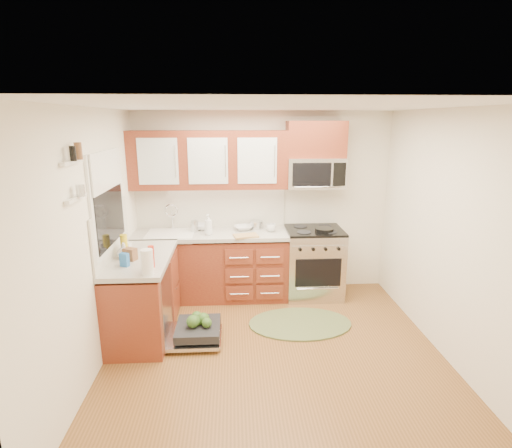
{
  "coord_description": "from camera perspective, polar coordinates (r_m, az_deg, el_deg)",
  "views": [
    {
      "loc": [
        -0.41,
        -3.7,
        2.39
      ],
      "look_at": [
        -0.15,
        0.85,
        1.19
      ],
      "focal_mm": 28.0,
      "sensor_mm": 36.0,
      "label": 1
    }
  ],
  "objects": [
    {
      "name": "base_cabinet_back",
      "position": [
        5.52,
        -6.39,
        -6.18
      ],
      "size": [
        2.05,
        0.6,
        0.85
      ],
      "primitive_type": "cube",
      "color": "maroon",
      "rests_on": "ground"
    },
    {
      "name": "backsplash_left",
      "position": [
        4.59,
        -19.97,
        -1.06
      ],
      "size": [
        0.02,
        1.25,
        0.57
      ],
      "primitive_type": "cube",
      "color": "beige",
      "rests_on": "ground"
    },
    {
      "name": "cup",
      "position": [
        5.36,
        2.18,
        -0.54
      ],
      "size": [
        0.17,
        0.17,
        0.1
      ],
      "primitive_type": "imported",
      "rotation": [
        0.0,
        0.0,
        -0.34
      ],
      "color": "#999999",
      "rests_on": "countertop_back"
    },
    {
      "name": "soap_bottle_a",
      "position": [
        5.21,
        -6.83,
        -0.11
      ],
      "size": [
        0.14,
        0.14,
        0.28
      ],
      "primitive_type": "imported",
      "rotation": [
        0.0,
        0.0,
        -0.35
      ],
      "color": "#999999",
      "rests_on": "countertop_back"
    },
    {
      "name": "blue_carton",
      "position": [
        4.31,
        -18.28,
        -4.88
      ],
      "size": [
        0.1,
        0.08,
        0.14
      ],
      "primitive_type": "cube",
      "rotation": [
        0.0,
        0.0,
        -0.41
      ],
      "color": "#2663B3",
      "rests_on": "countertop_left"
    },
    {
      "name": "rug",
      "position": [
        4.97,
        6.31,
        -13.94
      ],
      "size": [
        1.33,
        0.96,
        0.02
      ],
      "primitive_type": null,
      "rotation": [
        0.0,
        0.0,
        -0.13
      ],
      "color": "#637442",
      "rests_on": "ground"
    },
    {
      "name": "wooden_box",
      "position": [
        4.49,
        -17.54,
        -4.13
      ],
      "size": [
        0.16,
        0.14,
        0.13
      ],
      "primitive_type": "cube",
      "rotation": [
        0.0,
        0.0,
        -0.44
      ],
      "color": "brown",
      "rests_on": "countertop_left"
    },
    {
      "name": "bowl_a",
      "position": [
        5.44,
        -1.84,
        -0.55
      ],
      "size": [
        0.28,
        0.28,
        0.06
      ],
      "primitive_type": "imported",
      "rotation": [
        0.0,
        0.0,
        0.21
      ],
      "color": "#999999",
      "rests_on": "countertop_back"
    },
    {
      "name": "window_blind",
      "position": [
        4.43,
        -20.51,
        7.23
      ],
      "size": [
        0.02,
        0.96,
        0.4
      ],
      "primitive_type": "cube",
      "color": "white",
      "rests_on": "ground"
    },
    {
      "name": "countertop_left",
      "position": [
        4.6,
        -16.1,
        -4.74
      ],
      "size": [
        0.64,
        1.27,
        0.05
      ],
      "primitive_type": "cube",
      "color": "#B8B2A8",
      "rests_on": "base_cabinet_left"
    },
    {
      "name": "shelf_lower",
      "position": [
        3.66,
        -24.28,
        3.38
      ],
      "size": [
        0.04,
        0.4,
        0.03
      ],
      "primitive_type": "cube",
      "color": "white",
      "rests_on": "ground"
    },
    {
      "name": "ceiling",
      "position": [
        3.73,
        3.14,
        16.44
      ],
      "size": [
        3.5,
        3.5,
        0.0
      ],
      "primitive_type": "plane",
      "rotation": [
        3.14,
        0.0,
        0.0
      ],
      "color": "white",
      "rests_on": "ground"
    },
    {
      "name": "window",
      "position": [
        4.49,
        -20.44,
        3.04
      ],
      "size": [
        0.03,
        1.05,
        1.05
      ],
      "primitive_type": null,
      "color": "white",
      "rests_on": "ground"
    },
    {
      "name": "countertop_back",
      "position": [
        5.36,
        -6.53,
        -1.47
      ],
      "size": [
        2.07,
        0.64,
        0.05
      ],
      "primitive_type": "cube",
      "color": "#B8B2A8",
      "rests_on": "base_cabinet_back"
    },
    {
      "name": "wall_right",
      "position": [
        4.44,
        25.99,
        -1.66
      ],
      "size": [
        0.04,
        3.5,
        2.5
      ],
      "primitive_type": "cube",
      "color": "white",
      "rests_on": "ground"
    },
    {
      "name": "skillet",
      "position": [
        5.35,
        9.74,
        -0.82
      ],
      "size": [
        0.27,
        0.27,
        0.05
      ],
      "primitive_type": "cylinder",
      "rotation": [
        0.0,
        0.0,
        0.1
      ],
      "color": "black",
      "rests_on": "range"
    },
    {
      "name": "paper_towel_roll",
      "position": [
        4.01,
        -15.27,
        -5.27
      ],
      "size": [
        0.13,
        0.13,
        0.25
      ],
      "primitive_type": "cylinder",
      "rotation": [
        0.0,
        0.0,
        -0.12
      ],
      "color": "white",
      "rests_on": "countertop_left"
    },
    {
      "name": "bowl_b",
      "position": [
        5.51,
        -7.79,
        -0.4
      ],
      "size": [
        0.25,
        0.25,
        0.07
      ],
      "primitive_type": "imported",
      "rotation": [
        0.0,
        0.0,
        -0.06
      ],
      "color": "#999999",
      "rests_on": "countertop_back"
    },
    {
      "name": "shelf_upper",
      "position": [
        3.62,
        -24.78,
        8.04
      ],
      "size": [
        0.04,
        0.4,
        0.03
      ],
      "primitive_type": "cube",
      "color": "white",
      "rests_on": "ground"
    },
    {
      "name": "upper_cabinets",
      "position": [
        5.31,
        -6.76,
        9.09
      ],
      "size": [
        2.05,
        0.35,
        0.75
      ],
      "primitive_type": null,
      "color": "maroon",
      "rests_on": "ground"
    },
    {
      "name": "stock_pot",
      "position": [
        5.5,
        0.04,
        -0.11
      ],
      "size": [
        0.2,
        0.2,
        0.11
      ],
      "primitive_type": "cylinder",
      "rotation": [
        0.0,
        0.0,
        0.1
      ],
      "color": "silver",
      "rests_on": "countertop_back"
    },
    {
      "name": "red_bottle",
      "position": [
        4.19,
        -14.72,
        -4.54
      ],
      "size": [
        0.06,
        0.06,
        0.23
      ],
      "primitive_type": "cylinder",
      "rotation": [
        0.0,
        0.0,
        -0.0
      ],
      "color": "red",
      "rests_on": "countertop_left"
    },
    {
      "name": "cabinet_over_mw",
      "position": [
        5.4,
        8.55,
        11.89
      ],
      "size": [
        0.76,
        0.35,
        0.47
      ],
      "primitive_type": "cube",
      "color": "maroon",
      "rests_on": "ground"
    },
    {
      "name": "floor",
      "position": [
        4.43,
        2.67,
        -17.93
      ],
      "size": [
        3.5,
        3.5,
        0.0
      ],
      "primitive_type": "plane",
      "color": "brown",
      "rests_on": "ground"
    },
    {
      "name": "sink",
      "position": [
        5.43,
        -12.06,
        -2.61
      ],
      "size": [
        0.62,
        0.5,
        0.26
      ],
      "primitive_type": null,
      "color": "white",
      "rests_on": "ground"
    },
    {
      "name": "wall_back",
      "position": [
        5.59,
        0.98,
        2.98
      ],
      "size": [
        3.5,
        0.04,
        2.5
      ],
      "primitive_type": "cube",
      "color": "white",
      "rests_on": "ground"
    },
    {
      "name": "canister",
      "position": [
        5.39,
        -8.76,
        -0.31
      ],
      "size": [
        0.1,
        0.1,
        0.16
      ],
      "primitive_type": "cylinder",
      "rotation": [
        0.0,
        0.0,
        -0.03
      ],
      "color": "silver",
      "rests_on": "countertop_back"
    },
    {
      "name": "range",
      "position": [
        5.59,
        8.2,
        -5.45
      ],
      "size": [
        0.76,
        0.64,
        0.95
      ],
      "primitive_type": null,
      "color": "silver",
      "rests_on": "ground"
    },
    {
      "name": "base_cabinet_left",
      "position": [
        4.78,
        -15.82,
        -10.12
      ],
      "size": [
        0.6,
        1.25,
        0.85
      ],
      "primitive_type": "cube",
      "color": "maroon",
      "rests_on": "ground"
    },
    {
      "name": "soap_bottle_b",
      "position": [
        4.74,
        -17.95,
        -2.92
      ],
      "size": [
        0.09,
        0.09,
        0.17
      ],
      "primitive_type": "imported",
      "rotation": [
        0.0,
        0.0,
        -0.23
      ],
      "color": "#999999",
      "rests_on": "countertop_left"
    },
    {
      "name": "backsplash_back",
      "position": [
        5.57,
        -6.47,
        2.44
      ],
      "size": [
        2.05,
        0.02,
        0.57
      ],
      "primitive_type": "cube",
      "color": "beige",
      "rests_on": "ground"
    },
    {
      "name": "mustard_bottle",
      "position": [
        4.63,
        -18.32,
        -2.89
      ],
      "size": [
        0.1,
        0.1,
        0.24
      ],
      "primitive_type": "cylinder",
      "rotation": [
        0.0,
        0.0,
        -0.43
      ],
      "color": "gold",
      "rests_on": "countertop_left"
    },
    {
      "name": "microwave",
      "position": [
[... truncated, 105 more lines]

